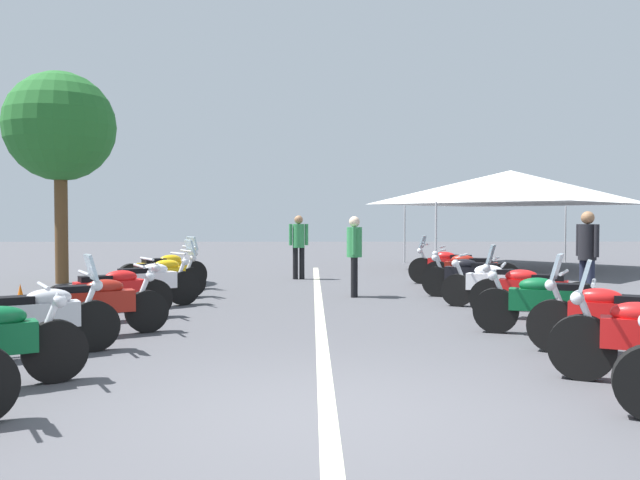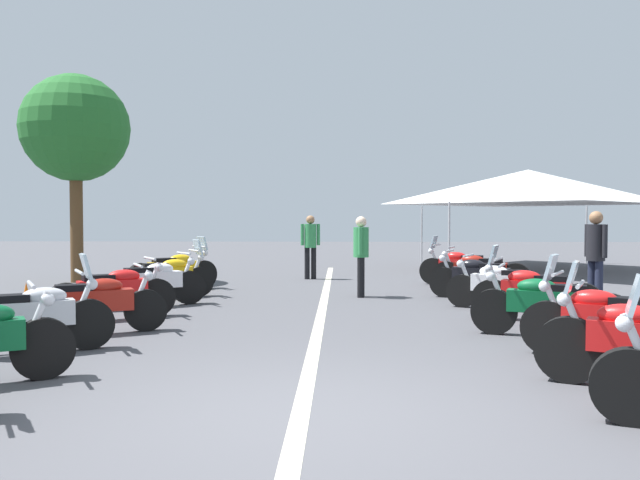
# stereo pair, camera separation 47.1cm
# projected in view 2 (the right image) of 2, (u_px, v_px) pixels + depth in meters

# --- Properties ---
(ground_plane) EXTENTS (80.00, 80.00, 0.00)m
(ground_plane) POSITION_uv_depth(u_px,v_px,m) (300.00, 417.00, 5.31)
(ground_plane) COLOR #4C4C51
(lane_centre_stripe) EXTENTS (21.99, 0.16, 0.01)m
(lane_centre_stripe) POSITION_uv_depth(u_px,v_px,m) (320.00, 320.00, 10.34)
(lane_centre_stripe) COLOR beige
(lane_centre_stripe) RESTS_ON ground_plane
(motorcycle_left_row_2) EXTENTS (1.13, 1.82, 1.21)m
(motorcycle_left_row_2) POSITION_uv_depth(u_px,v_px,m) (31.00, 316.00, 7.74)
(motorcycle_left_row_2) COLOR black
(motorcycle_left_row_2) RESTS_ON ground_plane
(motorcycle_left_row_3) EXTENTS (1.14, 1.96, 0.98)m
(motorcycle_left_row_3) POSITION_uv_depth(u_px,v_px,m) (92.00, 303.00, 9.04)
(motorcycle_left_row_3) COLOR black
(motorcycle_left_row_3) RESTS_ON ground_plane
(motorcycle_left_row_4) EXTENTS (1.22, 1.81, 1.00)m
(motorcycle_left_row_4) POSITION_uv_depth(u_px,v_px,m) (114.00, 292.00, 10.42)
(motorcycle_left_row_4) COLOR black
(motorcycle_left_row_4) RESTS_ON ground_plane
(motorcycle_left_row_5) EXTENTS (1.40, 1.82, 1.00)m
(motorcycle_left_row_5) POSITION_uv_depth(u_px,v_px,m) (151.00, 282.00, 11.87)
(motorcycle_left_row_5) COLOR black
(motorcycle_left_row_5) RESTS_ON ground_plane
(motorcycle_left_row_6) EXTENTS (1.17, 1.80, 1.20)m
(motorcycle_left_row_6) POSITION_uv_depth(u_px,v_px,m) (167.00, 276.00, 13.18)
(motorcycle_left_row_6) COLOR black
(motorcycle_left_row_6) RESTS_ON ground_plane
(motorcycle_left_row_7) EXTENTS (1.48, 1.77, 1.22)m
(motorcycle_left_row_7) POSITION_uv_depth(u_px,v_px,m) (174.00, 270.00, 14.57)
(motorcycle_left_row_7) COLOR black
(motorcycle_left_row_7) RESTS_ON ground_plane
(motorcycle_right_row_2) EXTENTS (1.11, 1.84, 1.22)m
(motorcycle_right_row_2) POSITION_uv_depth(u_px,v_px,m) (608.00, 320.00, 7.40)
(motorcycle_right_row_2) COLOR black
(motorcycle_right_row_2) RESTS_ON ground_plane
(motorcycle_right_row_3) EXTENTS (0.98, 2.06, 1.00)m
(motorcycle_right_row_3) POSITION_uv_depth(u_px,v_px,m) (549.00, 305.00, 8.82)
(motorcycle_right_row_3) COLOR black
(motorcycle_right_row_3) RESTS_ON ground_plane
(motorcycle_right_row_4) EXTENTS (1.01, 1.92, 1.21)m
(motorcycle_right_row_4) POSITION_uv_depth(u_px,v_px,m) (534.00, 292.00, 10.22)
(motorcycle_right_row_4) COLOR black
(motorcycle_right_row_4) RESTS_ON ground_plane
(motorcycle_right_row_5) EXTENTS (1.12, 1.94, 0.98)m
(motorcycle_right_row_5) POSITION_uv_depth(u_px,v_px,m) (503.00, 285.00, 11.51)
(motorcycle_right_row_5) COLOR black
(motorcycle_right_row_5) RESTS_ON ground_plane
(motorcycle_right_row_6) EXTENTS (1.04, 2.01, 0.99)m
(motorcycle_right_row_6) POSITION_uv_depth(u_px,v_px,m) (480.00, 277.00, 13.05)
(motorcycle_right_row_6) COLOR black
(motorcycle_right_row_6) RESTS_ON ground_plane
(motorcycle_right_row_7) EXTENTS (1.01, 2.07, 1.02)m
(motorcycle_right_row_7) POSITION_uv_depth(u_px,v_px,m) (480.00, 271.00, 14.24)
(motorcycle_right_row_7) COLOR black
(motorcycle_right_row_7) RESTS_ON ground_plane
(motorcycle_right_row_8) EXTENTS (1.08, 2.04, 1.22)m
(motorcycle_right_row_8) POSITION_uv_depth(u_px,v_px,m) (462.00, 266.00, 15.67)
(motorcycle_right_row_8) COLOR black
(motorcycle_right_row_8) RESTS_ON ground_plane
(traffic_cone_0) EXTENTS (0.36, 0.36, 0.61)m
(traffic_cone_0) POSITION_uv_depth(u_px,v_px,m) (26.00, 302.00, 10.34)
(traffic_cone_0) COLOR orange
(traffic_cone_0) RESTS_ON ground_plane
(bystander_0) EXTENTS (0.53, 0.32, 1.69)m
(bystander_0) POSITION_uv_depth(u_px,v_px,m) (361.00, 250.00, 13.38)
(bystander_0) COLOR black
(bystander_0) RESTS_ON ground_plane
(bystander_1) EXTENTS (0.32, 0.52, 1.72)m
(bystander_1) POSITION_uv_depth(u_px,v_px,m) (310.00, 242.00, 17.35)
(bystander_1) COLOR black
(bystander_1) RESTS_ON ground_plane
(bystander_2) EXTENTS (0.50, 0.32, 1.78)m
(bystander_2) POSITION_uv_depth(u_px,v_px,m) (596.00, 252.00, 11.55)
(bystander_2) COLOR #1E2338
(bystander_2) RESTS_ON ground_plane
(roadside_tree_0) EXTENTS (2.73, 2.73, 5.32)m
(roadside_tree_0) POSITION_uv_depth(u_px,v_px,m) (75.00, 130.00, 16.41)
(roadside_tree_0) COLOR brown
(roadside_tree_0) RESTS_ON ground_plane
(event_tent) EXTENTS (6.67, 6.67, 3.20)m
(event_tent) POSITION_uv_depth(u_px,v_px,m) (528.00, 187.00, 20.52)
(event_tent) COLOR white
(event_tent) RESTS_ON ground_plane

